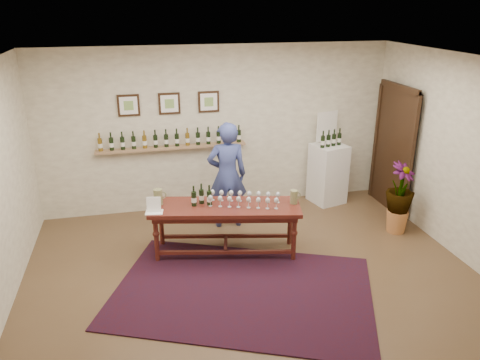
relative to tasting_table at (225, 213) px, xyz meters
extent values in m
plane|color=brown|center=(0.22, -0.76, -0.64)|extent=(6.00, 6.00, 0.00)
plane|color=white|center=(0.22, 1.74, 0.76)|extent=(6.00, 0.00, 6.00)
plane|color=white|center=(0.22, -3.26, 0.76)|extent=(6.00, 0.00, 6.00)
plane|color=white|center=(3.22, -0.76, 0.76)|extent=(0.00, 5.00, 5.00)
plane|color=silver|center=(0.22, -0.76, 2.16)|extent=(6.00, 6.00, 0.00)
cube|color=#A87D5B|center=(-0.58, 1.65, 0.51)|extent=(2.50, 0.16, 0.04)
cube|color=black|center=(3.16, 0.94, 0.41)|extent=(0.10, 1.00, 2.10)
cube|color=black|center=(3.11, 0.94, 0.41)|extent=(0.04, 1.12, 2.22)
cube|color=black|center=(-1.23, 1.71, 1.24)|extent=(0.35, 0.03, 0.35)
cube|color=white|center=(-1.23, 1.70, 1.24)|extent=(0.28, 0.01, 0.28)
cube|color=#80A753|center=(-1.23, 1.69, 1.24)|extent=(0.15, 0.00, 0.15)
cube|color=black|center=(-0.58, 1.71, 1.24)|extent=(0.35, 0.03, 0.35)
cube|color=white|center=(-0.58, 1.70, 1.24)|extent=(0.28, 0.01, 0.28)
cube|color=#80A753|center=(-0.58, 1.69, 1.24)|extent=(0.15, 0.00, 0.15)
cube|color=black|center=(0.07, 1.71, 1.24)|extent=(0.35, 0.03, 0.35)
cube|color=white|center=(0.07, 1.70, 1.24)|extent=(0.28, 0.01, 0.28)
cube|color=#80A753|center=(0.07, 1.69, 1.24)|extent=(0.15, 0.00, 0.15)
cube|color=#3F0B0B|center=(0.02, -1.03, -0.63)|extent=(3.78, 3.22, 0.02)
cube|color=#3F160F|center=(0.00, 0.00, 0.08)|extent=(2.20, 1.10, 0.06)
cube|color=#3F160F|center=(0.00, 0.00, 0.02)|extent=(2.07, 0.96, 0.10)
cylinder|color=#3F160F|center=(-0.99, -0.04, -0.29)|extent=(0.08, 0.08, 0.69)
cylinder|color=#3F160F|center=(0.89, -0.43, -0.29)|extent=(0.08, 0.08, 0.69)
cylinder|color=#3F160F|center=(-0.89, 0.43, -0.29)|extent=(0.08, 0.08, 0.69)
cylinder|color=#3F160F|center=(0.99, 0.04, -0.29)|extent=(0.08, 0.08, 0.69)
cube|color=#3F160F|center=(-0.05, -0.23, -0.50)|extent=(1.89, 0.45, 0.05)
cube|color=#3F160F|center=(0.05, 0.23, -0.50)|extent=(1.89, 0.45, 0.05)
cube|color=#3F160F|center=(0.00, 0.00, -0.50)|extent=(0.15, 0.48, 0.05)
cube|color=white|center=(-0.99, 0.01, 0.22)|extent=(0.26, 0.20, 0.21)
cube|color=white|center=(2.17, 1.42, -0.10)|extent=(0.66, 0.66, 1.07)
cube|color=white|center=(2.16, 1.59, 0.73)|extent=(0.42, 0.13, 0.59)
cone|color=#B7733D|center=(2.77, 0.04, -0.46)|extent=(0.34, 0.34, 0.36)
imported|color=#1B3E19|center=(2.77, 0.04, 0.04)|extent=(0.71, 0.71, 0.63)
imported|color=navy|center=(0.21, 0.88, 0.23)|extent=(0.65, 0.44, 1.73)
camera|label=1|loc=(-1.15, -5.92, 2.82)|focal=35.00mm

